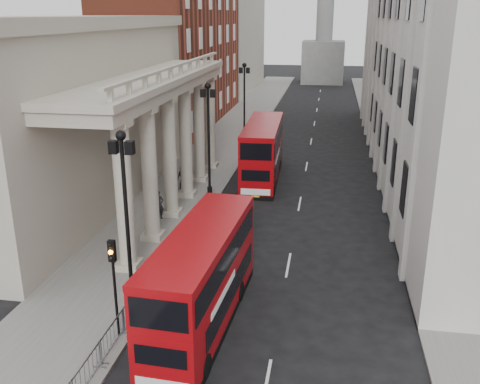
{
  "coord_description": "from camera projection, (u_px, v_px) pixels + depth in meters",
  "views": [
    {
      "loc": [
        7.76,
        -16.31,
        12.93
      ],
      "look_at": [
        3.02,
        11.91,
        3.38
      ],
      "focal_mm": 40.0,
      "sensor_mm": 36.0,
      "label": 1
    }
  ],
  "objects": [
    {
      "name": "bus_near",
      "position": [
        202.0,
        277.0,
        22.78
      ],
      "size": [
        2.99,
        10.19,
        4.35
      ],
      "rotation": [
        0.0,
        0.0,
        -0.06
      ],
      "color": "#9C070C",
      "rests_on": "ground"
    },
    {
      "name": "pedestrian_a",
      "position": [
        159.0,
        205.0,
        34.88
      ],
      "size": [
        0.84,
        0.77,
        1.92
      ],
      "primitive_type": "imported",
      "rotation": [
        0.0,
        0.0,
        0.58
      ],
      "color": "black",
      "rests_on": "sidewalk_west"
    },
    {
      "name": "sidewalk_east",
      "position": [
        393.0,
        170.0,
        46.5
      ],
      "size": [
        3.0,
        140.0,
        0.12
      ],
      "primitive_type": "cube",
      "color": "slate",
      "rests_on": "ground"
    },
    {
      "name": "ground",
      "position": [
        112.0,
        367.0,
        20.58
      ],
      "size": [
        260.0,
        260.0,
        0.0
      ],
      "primitive_type": "plane",
      "color": "black",
      "rests_on": "ground"
    },
    {
      "name": "pedestrian_b",
      "position": [
        148.0,
        181.0,
        40.04
      ],
      "size": [
        0.94,
        0.74,
        1.9
      ],
      "primitive_type": "imported",
      "rotation": [
        0.0,
        0.0,
        3.16
      ],
      "color": "#292421",
      "rests_on": "sidewalk_west"
    },
    {
      "name": "pedestrian_c",
      "position": [
        183.0,
        177.0,
        41.07
      ],
      "size": [
        0.97,
        0.69,
        1.85
      ],
      "primitive_type": "imported",
      "rotation": [
        0.0,
        0.0,
        6.16
      ],
      "color": "black",
      "rests_on": "sidewalk_west"
    },
    {
      "name": "portico_building",
      "position": [
        63.0,
        119.0,
        37.17
      ],
      "size": [
        9.0,
        28.0,
        12.0
      ],
      "primitive_type": "cube",
      "color": "#A69D8B",
      "rests_on": "ground"
    },
    {
      "name": "sidewalk_west",
      "position": [
        208.0,
        161.0,
        49.09
      ],
      "size": [
        6.0,
        140.0,
        0.12
      ],
      "primitive_type": "cube",
      "color": "slate",
      "rests_on": "ground"
    },
    {
      "name": "traffic_light",
      "position": [
        113.0,
        271.0,
        21.53
      ],
      "size": [
        0.28,
        0.33,
        4.3
      ],
      "color": "black",
      "rests_on": "sidewalk_west"
    },
    {
      "name": "west_building_far",
      "position": [
        228.0,
        31.0,
        93.89
      ],
      "size": [
        9.0,
        30.0,
        20.0
      ],
      "primitive_type": "cube",
      "color": "#A69D8B",
      "rests_on": "ground"
    },
    {
      "name": "lamp_post_north",
      "position": [
        244.0,
        99.0,
        52.79
      ],
      "size": [
        1.05,
        0.44,
        8.32
      ],
      "color": "black",
      "rests_on": "sidewalk_west"
    },
    {
      "name": "crowd_barriers",
      "position": [
        123.0,
        320.0,
        22.5
      ],
      "size": [
        0.5,
        18.75,
        1.1
      ],
      "color": "gray",
      "rests_on": "sidewalk_west"
    },
    {
      "name": "bus_far",
      "position": [
        263.0,
        150.0,
        43.24
      ],
      "size": [
        2.97,
        10.89,
        4.66
      ],
      "rotation": [
        0.0,
        0.0,
        0.03
      ],
      "color": "#93060B",
      "rests_on": "ground"
    },
    {
      "name": "east_building",
      "position": [
        435.0,
        19.0,
        44.03
      ],
      "size": [
        8.0,
        55.0,
        25.0
      ],
      "primitive_type": "cube",
      "color": "#BAB8AE",
      "rests_on": "ground"
    },
    {
      "name": "lamp_post_mid",
      "position": [
        209.0,
        133.0,
        37.82
      ],
      "size": [
        1.05,
        0.44,
        8.32
      ],
      "color": "black",
      "rests_on": "sidewalk_west"
    },
    {
      "name": "kerb",
      "position": [
        240.0,
        163.0,
        48.62
      ],
      "size": [
        0.2,
        140.0,
        0.14
      ],
      "primitive_type": "cube",
      "color": "slate",
      "rests_on": "ground"
    },
    {
      "name": "brick_building",
      "position": [
        178.0,
        31.0,
        63.64
      ],
      "size": [
        9.0,
        32.0,
        22.0
      ],
      "primitive_type": "cube",
      "color": "maroon",
      "rests_on": "ground"
    },
    {
      "name": "lamp_post_south",
      "position": [
        126.0,
        211.0,
        22.86
      ],
      "size": [
        1.05,
        0.44,
        8.32
      ],
      "color": "black",
      "rests_on": "sidewalk_west"
    }
  ]
}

